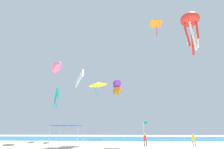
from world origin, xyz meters
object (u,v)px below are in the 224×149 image
at_px(canopy_tent, 68,127).
at_px(person_leftmost, 193,139).
at_px(kite_inflatable_pink, 57,67).
at_px(kite_octopus_red, 190,21).
at_px(kite_parafoil_white, 80,79).
at_px(kite_delta_yellow, 98,84).
at_px(banner_flag, 144,130).
at_px(person_near_tent, 145,139).
at_px(kite_parafoil_teal, 56,98).
at_px(kite_diamond_orange, 156,24).
at_px(kite_box_purple, 117,87).

relative_size(canopy_tent, person_leftmost, 2.16).
bearing_deg(kite_inflatable_pink, kite_octopus_red, 45.80).
bearing_deg(kite_parafoil_white, kite_delta_yellow, -176.54).
height_order(person_leftmost, kite_parafoil_white, kite_parafoil_white).
distance_m(person_leftmost, banner_flag, 6.77).
distance_m(canopy_tent, person_near_tent, 10.29).
height_order(kite_delta_yellow, kite_inflatable_pink, kite_inflatable_pink).
distance_m(person_leftmost, kite_parafoil_teal, 25.07).
height_order(canopy_tent, kite_diamond_orange, kite_diamond_orange).
relative_size(canopy_tent, banner_flag, 1.02).
height_order(canopy_tent, kite_delta_yellow, kite_delta_yellow).
relative_size(kite_parafoil_teal, kite_box_purple, 1.44).
bearing_deg(kite_parafoil_teal, kite_box_purple, -79.01).
bearing_deg(banner_flag, kite_delta_yellow, -167.70).
relative_size(person_leftmost, banner_flag, 0.47).
relative_size(banner_flag, kite_parafoil_teal, 0.68).
relative_size(kite_delta_yellow, kite_octopus_red, 0.57).
relative_size(kite_delta_yellow, kite_box_purple, 1.13).
relative_size(person_leftmost, kite_parafoil_white, 0.36).
height_order(kite_parafoil_teal, kite_box_purple, kite_box_purple).
bearing_deg(kite_inflatable_pink, kite_parafoil_teal, 163.31).
relative_size(canopy_tent, kite_box_purple, 0.99).
distance_m(person_leftmost, kite_delta_yellow, 15.70).
bearing_deg(person_near_tent, kite_inflatable_pink, 2.45).
distance_m(kite_parafoil_teal, kite_inflatable_pink, 6.68).
relative_size(kite_parafoil_teal, kite_inflatable_pink, 0.89).
distance_m(canopy_tent, kite_box_purple, 22.85).
distance_m(kite_parafoil_teal, kite_parafoil_white, 5.95).
distance_m(canopy_tent, kite_parafoil_white, 14.50).
bearing_deg(kite_inflatable_pink, kite_delta_yellow, 36.91).
distance_m(kite_box_purple, kite_parafoil_white, 11.55).
xyz_separation_m(person_leftmost, kite_parafoil_white, (-18.23, 7.01, 10.91)).
height_order(kite_parafoil_teal, kite_inflatable_pink, kite_inflatable_pink).
distance_m(person_near_tent, kite_parafoil_teal, 19.58).
bearing_deg(kite_diamond_orange, kite_parafoil_teal, -22.40).
relative_size(canopy_tent, kite_inflatable_pink, 0.61).
distance_m(person_near_tent, kite_inflatable_pink, 19.62).
xyz_separation_m(kite_parafoil_teal, kite_box_purple, (11.79, 8.46, 4.01)).
xyz_separation_m(banner_flag, kite_box_purple, (-4.51, 14.50, 10.06)).
height_order(person_leftmost, kite_box_purple, kite_box_purple).
bearing_deg(kite_diamond_orange, kite_inflatable_pink, -10.68).
height_order(banner_flag, kite_inflatable_pink, kite_inflatable_pink).
relative_size(person_leftmost, kite_octopus_red, 0.23).
xyz_separation_m(banner_flag, kite_diamond_orange, (2.84, -1.00, 17.60)).
xyz_separation_m(kite_diamond_orange, kite_parafoil_white, (-14.56, 6.48, -7.80)).
relative_size(banner_flag, kite_box_purple, 0.97).
distance_m(banner_flag, kite_parafoil_white, 16.24).
height_order(canopy_tent, kite_box_purple, kite_box_purple).
bearing_deg(kite_delta_yellow, kite_parafoil_teal, -153.18).
relative_size(person_leftmost, kite_diamond_orange, 0.57).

